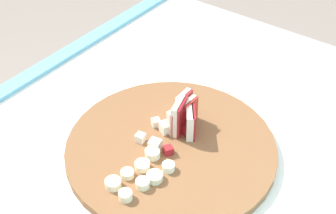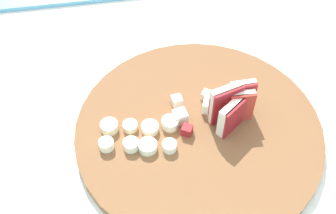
% 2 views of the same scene
% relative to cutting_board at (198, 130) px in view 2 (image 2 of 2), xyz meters
% --- Properties ---
extents(cutting_board, '(0.39, 0.39, 0.02)m').
position_rel_cutting_board_xyz_m(cutting_board, '(0.00, 0.00, 0.00)').
color(cutting_board, brown).
rests_on(cutting_board, tiled_countertop).
extents(apple_wedge_fan, '(0.07, 0.06, 0.07)m').
position_rel_cutting_board_xyz_m(apple_wedge_fan, '(-0.05, -0.01, 0.04)').
color(apple_wedge_fan, maroon).
rests_on(apple_wedge_fan, cutting_board).
extents(apple_dice_pile, '(0.10, 0.08, 0.02)m').
position_rel_cutting_board_xyz_m(apple_dice_pile, '(-0.02, -0.02, 0.02)').
color(apple_dice_pile, maroon).
rests_on(apple_dice_pile, cutting_board).
extents(banana_slice_rows, '(0.12, 0.08, 0.01)m').
position_rel_cutting_board_xyz_m(banana_slice_rows, '(0.09, 0.01, 0.02)').
color(banana_slice_rows, '#F4EAC6').
rests_on(banana_slice_rows, cutting_board).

